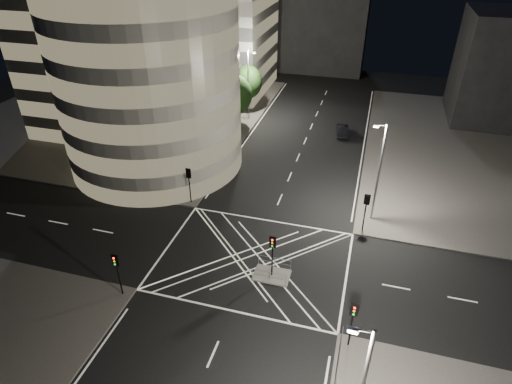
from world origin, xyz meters
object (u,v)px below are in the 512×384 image
(central_island, at_px, (272,275))
(street_lamp_left_far, at_px, (249,83))
(street_lamp_left_near, at_px, (201,134))
(street_lamp_right_far, at_px, (379,170))
(traffic_signal_fl, at_px, (189,179))
(traffic_signal_island, at_px, (272,249))
(traffic_signal_nr, at_px, (353,317))
(sedan, at_px, (342,130))
(traffic_signal_nl, at_px, (117,267))
(traffic_signal_fr, at_px, (366,206))

(central_island, height_order, street_lamp_left_far, street_lamp_left_far)
(street_lamp_left_near, bearing_deg, street_lamp_right_far, -9.03)
(traffic_signal_fl, xyz_separation_m, street_lamp_right_far, (18.24, 2.20, 2.63))
(traffic_signal_island, bearing_deg, street_lamp_left_far, 109.95)
(traffic_signal_nr, xyz_separation_m, street_lamp_left_far, (-18.24, 36.80, 2.63))
(traffic_signal_nr, relative_size, sedan, 0.95)
(traffic_signal_nl, bearing_deg, traffic_signal_fl, 90.00)
(traffic_signal_fr, relative_size, street_lamp_right_far, 0.40)
(traffic_signal_fl, xyz_separation_m, sedan, (13.33, 21.55, -2.22))
(street_lamp_left_far, bearing_deg, traffic_signal_nr, -63.64)
(central_island, bearing_deg, street_lamp_left_near, 130.27)
(traffic_signal_fl, distance_m, traffic_signal_nl, 13.60)
(street_lamp_right_far, bearing_deg, street_lamp_left_near, 170.97)
(traffic_signal_nl, bearing_deg, central_island, 26.14)
(central_island, xyz_separation_m, traffic_signal_fr, (6.80, 8.30, 2.84))
(traffic_signal_nl, xyz_separation_m, street_lamp_left_far, (-0.64, 36.80, 2.63))
(traffic_signal_fr, xyz_separation_m, traffic_signal_island, (-6.80, -8.30, 0.00))
(traffic_signal_nr, bearing_deg, traffic_signal_fl, 142.31)
(traffic_signal_nl, xyz_separation_m, street_lamp_left_near, (-0.64, 18.80, 2.63))
(street_lamp_left_far, height_order, sedan, street_lamp_left_far)
(traffic_signal_island, xyz_separation_m, street_lamp_left_near, (-11.44, 13.50, 2.63))
(traffic_signal_nr, relative_size, traffic_signal_island, 1.00)
(street_lamp_right_far, bearing_deg, traffic_signal_nr, -92.30)
(traffic_signal_island, bearing_deg, sedan, 85.15)
(traffic_signal_nr, xyz_separation_m, street_lamp_right_far, (0.64, 15.80, 2.63))
(street_lamp_left_far, height_order, street_lamp_right_far, same)
(traffic_signal_nr, relative_size, street_lamp_right_far, 0.40)
(street_lamp_right_far, bearing_deg, central_island, -125.30)
(traffic_signal_island, bearing_deg, central_island, 0.00)
(street_lamp_left_near, height_order, sedan, street_lamp_left_near)
(sedan, bearing_deg, street_lamp_left_near, 42.00)
(central_island, relative_size, street_lamp_left_near, 0.30)
(traffic_signal_nr, distance_m, street_lamp_left_far, 41.15)
(central_island, relative_size, street_lamp_left_far, 0.30)
(street_lamp_left_near, bearing_deg, traffic_signal_fr, -15.92)
(central_island, distance_m, traffic_signal_fl, 13.91)
(street_lamp_right_far, bearing_deg, traffic_signal_island, -125.30)
(traffic_signal_island, bearing_deg, traffic_signal_fr, 50.67)
(central_island, height_order, traffic_signal_fr, traffic_signal_fr)
(traffic_signal_fl, distance_m, traffic_signal_island, 13.62)
(traffic_signal_nl, height_order, sedan, traffic_signal_nl)
(traffic_signal_fr, bearing_deg, central_island, -129.33)
(traffic_signal_island, relative_size, street_lamp_right_far, 0.40)
(sedan, bearing_deg, traffic_signal_nr, 89.43)
(traffic_signal_nl, bearing_deg, sedan, 69.22)
(traffic_signal_nl, relative_size, traffic_signal_nr, 1.00)
(traffic_signal_island, height_order, sedan, traffic_signal_island)
(traffic_signal_nl, xyz_separation_m, street_lamp_right_far, (18.24, 15.80, 2.63))
(central_island, relative_size, traffic_signal_nl, 0.75)
(traffic_signal_nl, distance_m, street_lamp_left_near, 18.99)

